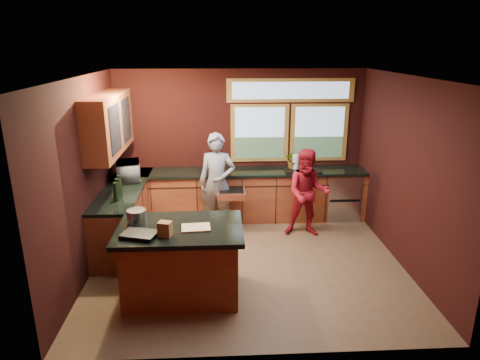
{
  "coord_description": "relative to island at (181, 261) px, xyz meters",
  "views": [
    {
      "loc": [
        -0.42,
        -5.69,
        3.1
      ],
      "look_at": [
        -0.09,
        0.4,
        1.16
      ],
      "focal_mm": 32.0,
      "sensor_mm": 36.0,
      "label": 1
    }
  ],
  "objects": [
    {
      "name": "stock_pot",
      "position": [
        -0.55,
        0.15,
        0.56
      ],
      "size": [
        0.24,
        0.24,
        0.18
      ],
      "primitive_type": "cylinder",
      "color": "#ABABB0",
      "rests_on": "island"
    },
    {
      "name": "person_grey",
      "position": [
        0.46,
        2.05,
        0.37
      ],
      "size": [
        0.67,
        0.49,
        1.71
      ],
      "primitive_type": "imported",
      "rotation": [
        0.0,
        0.0,
        -0.14
      ],
      "color": "slate",
      "rests_on": "floor"
    },
    {
      "name": "left_counter",
      "position": [
        -1.05,
        1.65,
        -0.01
      ],
      "size": [
        0.64,
        2.3,
        0.93
      ],
      "color": "maroon",
      "rests_on": "floor"
    },
    {
      "name": "person_red",
      "position": [
        1.96,
        1.73,
        0.27
      ],
      "size": [
        0.79,
        0.66,
        1.49
      ],
      "primitive_type": "imported",
      "rotation": [
        0.0,
        0.0,
        -0.13
      ],
      "color": "maroon",
      "rests_on": "floor"
    },
    {
      "name": "paper_towel",
      "position": [
        1.89,
        2.5,
        0.59
      ],
      "size": [
        0.12,
        0.12,
        0.28
      ],
      "primitive_type": "cylinder",
      "color": "silver",
      "rests_on": "back_counter"
    },
    {
      "name": "microwave",
      "position": [
        -1.02,
        2.04,
        0.61
      ],
      "size": [
        0.49,
        0.63,
        0.31
      ],
      "primitive_type": "imported",
      "rotation": [
        0.0,
        0.0,
        1.8
      ],
      "color": "#999999",
      "rests_on": "left_counter"
    },
    {
      "name": "room_shell",
      "position": [
        0.31,
        1.12,
        1.32
      ],
      "size": [
        4.52,
        4.02,
        2.71
      ],
      "color": "black",
      "rests_on": "ground"
    },
    {
      "name": "potted_plant",
      "position": [
        1.86,
        2.55,
        0.63
      ],
      "size": [
        0.32,
        0.28,
        0.36
      ],
      "primitive_type": "imported",
      "color": "#999999",
      "rests_on": "back_counter"
    },
    {
      "name": "black_tray",
      "position": [
        -0.45,
        -0.25,
        0.49
      ],
      "size": [
        0.46,
        0.38,
        0.05
      ],
      "primitive_type": "cube",
      "rotation": [
        0.0,
        0.0,
        -0.29
      ],
      "color": "black",
      "rests_on": "island"
    },
    {
      "name": "floor",
      "position": [
        0.9,
        0.8,
        -0.48
      ],
      "size": [
        4.5,
        4.5,
        0.0
      ],
      "primitive_type": "plane",
      "color": "brown",
      "rests_on": "ground"
    },
    {
      "name": "cutting_board",
      "position": [
        0.2,
        -0.05,
        0.48
      ],
      "size": [
        0.37,
        0.28,
        0.02
      ],
      "primitive_type": "cube",
      "rotation": [
        0.0,
        0.0,
        0.08
      ],
      "color": "tan",
      "rests_on": "island"
    },
    {
      "name": "back_counter",
      "position": [
        1.1,
        2.5,
        -0.01
      ],
      "size": [
        4.5,
        0.64,
        0.93
      ],
      "color": "maroon",
      "rests_on": "floor"
    },
    {
      "name": "paper_bag",
      "position": [
        -0.15,
        -0.25,
        0.56
      ],
      "size": [
        0.18,
        0.16,
        0.18
      ],
      "primitive_type": "cube",
      "rotation": [
        0.0,
        0.0,
        -0.29
      ],
      "color": "brown",
      "rests_on": "island"
    },
    {
      "name": "island",
      "position": [
        0.0,
        0.0,
        0.0
      ],
      "size": [
        1.55,
        1.05,
        0.95
      ],
      "color": "maroon",
      "rests_on": "floor"
    }
  ]
}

